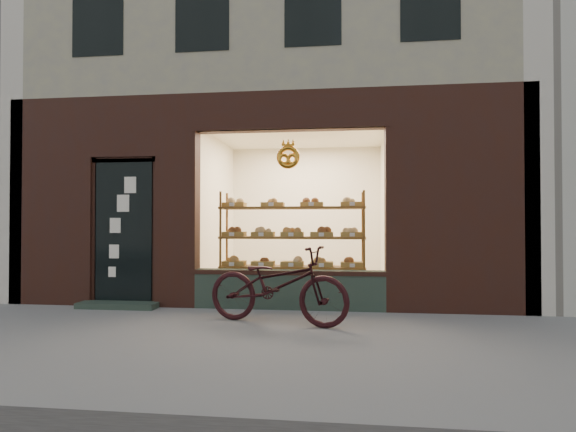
# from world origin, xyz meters

# --- Properties ---
(ground) EXTENTS (90.00, 90.00, 0.00)m
(ground) POSITION_xyz_m (0.00, 0.00, 0.00)
(ground) COLOR slate
(bakery_building) EXTENTS (7.20, 7.28, 9.00)m
(bakery_building) POSITION_xyz_m (0.04, 5.29, 5.58)
(bakery_building) COLOR black
(bakery_building) RESTS_ON ground
(display_shelf) EXTENTS (2.20, 0.45, 1.70)m
(display_shelf) POSITION_xyz_m (0.45, 2.55, 0.86)
(display_shelf) COLOR brown
(display_shelf) RESTS_ON ground
(bicycle) EXTENTS (1.90, 1.06, 0.95)m
(bicycle) POSITION_xyz_m (0.42, 1.16, 0.47)
(bicycle) COLOR black
(bicycle) RESTS_ON ground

